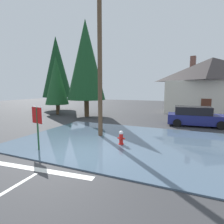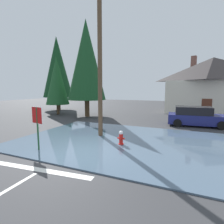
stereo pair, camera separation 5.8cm
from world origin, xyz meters
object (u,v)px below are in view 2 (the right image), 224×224
Objects in this scene: pine_tree_short_left at (57,67)px; parked_car at (196,117)px; utility_pole at (100,57)px; fire_hydrant at (121,138)px; stop_sign_near at (37,120)px; house at (212,85)px; pine_tree_tall_left at (57,81)px; pine_tree_mid_left at (86,60)px.

parked_car is at bearing -14.40° from pine_tree_short_left.
fire_hydrant is at bearing -33.07° from utility_pole.
stop_sign_near is 0.47× the size of parked_car.
stop_sign_near is 0.21× the size of pine_tree_short_left.
pine_tree_short_left reaches higher than utility_pole.
pine_tree_short_left is at bearing 165.60° from parked_car.
pine_tree_short_left reaches higher than fire_hydrant.
parked_car is at bearing 61.67° from fire_hydrant.
fire_hydrant is (3.42, 2.45, -1.18)m from stop_sign_near.
fire_hydrant is 5.10m from utility_pole.
stop_sign_near is 19.94m from house.
pine_tree_short_left reaches higher than pine_tree_tall_left.
fire_hydrant is at bearing -48.88° from pine_tree_mid_left.
parked_car reaches higher than fire_hydrant.
utility_pole reaches higher than stop_sign_near.
pine_tree_short_left is at bearing 152.20° from pine_tree_mid_left.
utility_pole is 2.03× the size of parked_car.
house is (7.52, 13.98, -1.50)m from utility_pole.
house is 20.38m from pine_tree_short_left.
pine_tree_mid_left reaches higher than house.
fire_hydrant is 16.51m from house.
pine_tree_mid_left is (4.06, 0.03, 2.10)m from pine_tree_tall_left.
pine_tree_tall_left is (-15.07, 0.85, 3.24)m from parked_car.
pine_tree_mid_left reaches higher than utility_pole.
pine_tree_short_left is (-12.41, 10.70, 1.16)m from utility_pole.
pine_tree_short_left reaches higher than stop_sign_near.
fire_hydrant is 14.25m from pine_tree_tall_left.
utility_pole is at bearing 146.93° from fire_hydrant.
house is at bearing 22.94° from pine_tree_tall_left.
utility_pole is 0.92× the size of pine_tree_short_left.
house is 8.58m from parked_car.
utility_pole is 0.87× the size of house.
stop_sign_near is at bearing -112.72° from utility_pole.
house is 1.62× the size of pine_tree_tall_left.
utility_pole is at bearing -40.76° from pine_tree_short_left.
stop_sign_near is at bearing -52.90° from pine_tree_short_left.
fire_hydrant is 12.21m from pine_tree_mid_left.
pine_tree_tall_left is at bearing 143.46° from utility_pole.
pine_tree_short_left is (-3.14, 3.82, 2.13)m from pine_tree_tall_left.
fire_hydrant is 0.08× the size of pine_tree_mid_left.
house is at bearing 9.36° from pine_tree_short_left.
pine_tree_mid_left is (-5.22, 6.90, 1.14)m from utility_pole.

